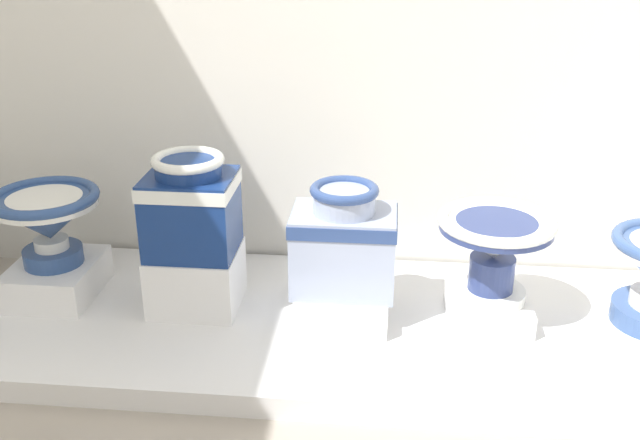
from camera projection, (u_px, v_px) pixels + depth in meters
name	position (u px, v px, depth m)	size (l,w,h in m)	color
display_platform	(337.00, 327.00, 2.79)	(2.88, 1.04, 0.09)	white
plinth_block_broad_patterned	(57.00, 278.00, 2.92)	(0.32, 0.38, 0.14)	white
antique_toilet_broad_patterned	(47.00, 216.00, 2.81)	(0.41, 0.41, 0.30)	#2C4A81
plinth_block_tall_cobalt	(196.00, 278.00, 2.82)	(0.33, 0.30, 0.23)	white
antique_toilet_tall_cobalt	(191.00, 203.00, 2.70)	(0.33, 0.29, 0.38)	navy
plinth_block_central_ornate	(343.00, 300.00, 2.79)	(0.35, 0.39, 0.11)	white
antique_toilet_central_ornate	(344.00, 239.00, 2.69)	(0.39, 0.27, 0.41)	#A2AFCD
plinth_block_leftmost	(488.00, 308.00, 2.75)	(0.31, 0.30, 0.09)	white
antique_toilet_leftmost	(495.00, 241.00, 2.64)	(0.42, 0.42, 0.33)	white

